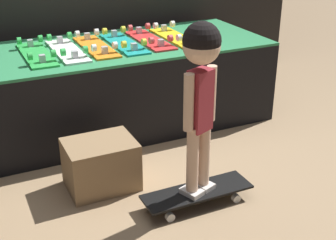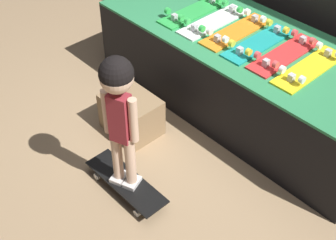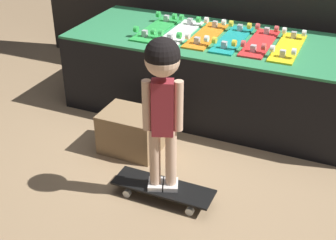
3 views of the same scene
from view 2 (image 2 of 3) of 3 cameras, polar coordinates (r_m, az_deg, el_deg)
ground_plane at (r=3.66m, az=2.12°, el=-2.49°), size 16.00×16.00×0.00m
display_rack at (r=3.83m, az=9.20°, el=5.69°), size 2.47×0.98×0.66m
skateboard_green_on_rack at (r=3.94m, az=3.15°, el=13.17°), size 0.19×0.66×0.09m
skateboard_white_on_rack at (r=3.81m, az=5.59°, el=11.98°), size 0.19×0.66×0.09m
skateboard_orange_on_rack at (r=3.70m, az=8.33°, el=10.75°), size 0.19×0.66×0.09m
skateboard_teal_on_rack at (r=3.58m, az=11.00°, el=9.31°), size 0.19×0.66×0.09m
skateboard_red_on_rack at (r=3.49m, az=14.02°, el=7.87°), size 0.19×0.66×0.09m
skateboard_yellow_on_rack at (r=3.39m, az=16.89°, el=6.16°), size 0.19×0.66×0.09m
skateboard_on_floor at (r=3.27m, az=-5.15°, el=-7.60°), size 0.67×0.20×0.09m
child at (r=2.77m, az=-6.04°, el=2.29°), size 0.23×0.20×1.01m
storage_box at (r=3.65m, az=-4.48°, el=0.68°), size 0.43×0.33×0.31m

